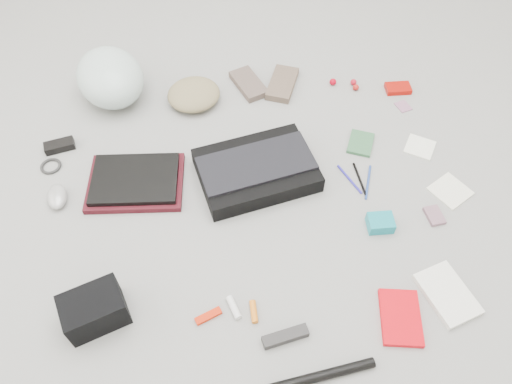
{
  "coord_description": "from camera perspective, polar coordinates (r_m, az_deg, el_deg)",
  "views": [
    {
      "loc": [
        -0.1,
        -1.04,
        1.46
      ],
      "look_at": [
        0.0,
        0.0,
        0.05
      ],
      "focal_mm": 35.0,
      "sensor_mm": 36.0,
      "label": 1
    }
  ],
  "objects": [
    {
      "name": "ground_plane",
      "position": [
        1.8,
        -0.0,
        -0.95
      ],
      "size": [
        4.0,
        4.0,
        0.0
      ],
      "primitive_type": "plane",
      "color": "gray"
    },
    {
      "name": "messenger_bag",
      "position": [
        1.84,
        0.04,
        2.5
      ],
      "size": [
        0.47,
        0.39,
        0.07
      ],
      "primitive_type": "cube",
      "rotation": [
        0.0,
        0.0,
        0.24
      ],
      "color": "black",
      "rests_on": "ground_plane"
    },
    {
      "name": "bag_flap",
      "position": [
        1.81,
        0.04,
        3.31
      ],
      "size": [
        0.45,
        0.28,
        0.01
      ],
      "primitive_type": "cube",
      "rotation": [
        0.0,
        0.0,
        0.24
      ],
      "color": "black",
      "rests_on": "messenger_bag"
    },
    {
      "name": "laptop_sleeve",
      "position": [
        1.88,
        -13.56,
        1.05
      ],
      "size": [
        0.36,
        0.28,
        0.02
      ],
      "primitive_type": "cube",
      "rotation": [
        0.0,
        0.0,
        -0.06
      ],
      "color": "#440E16",
      "rests_on": "ground_plane"
    },
    {
      "name": "laptop",
      "position": [
        1.87,
        -13.69,
        1.46
      ],
      "size": [
        0.32,
        0.24,
        0.02
      ],
      "primitive_type": "cube",
      "rotation": [
        0.0,
        0.0,
        -0.06
      ],
      "color": "black",
      "rests_on": "laptop_sleeve"
    },
    {
      "name": "bike_helmet",
      "position": [
        2.18,
        -16.33,
        12.46
      ],
      "size": [
        0.37,
        0.41,
        0.2
      ],
      "primitive_type": "ellipsoid",
      "rotation": [
        0.0,
        0.0,
        0.39
      ],
      "color": "silver",
      "rests_on": "ground_plane"
    },
    {
      "name": "beanie",
      "position": [
        2.13,
        -7.13,
        11.02
      ],
      "size": [
        0.27,
        0.26,
        0.08
      ],
      "primitive_type": "ellipsoid",
      "rotation": [
        0.0,
        0.0,
        0.3
      ],
      "color": "#867853",
      "rests_on": "ground_plane"
    },
    {
      "name": "mitten_left",
      "position": [
        2.2,
        -0.85,
        12.25
      ],
      "size": [
        0.16,
        0.22,
        0.03
      ],
      "primitive_type": "cube",
      "rotation": [
        0.0,
        0.0,
        0.4
      ],
      "color": "brown",
      "rests_on": "ground_plane"
    },
    {
      "name": "mitten_right",
      "position": [
        2.2,
        3.02,
        12.25
      ],
      "size": [
        0.17,
        0.23,
        0.03
      ],
      "primitive_type": "cube",
      "rotation": [
        0.0,
        0.0,
        -0.36
      ],
      "color": "brown",
      "rests_on": "ground_plane"
    },
    {
      "name": "power_brick",
      "position": [
        2.09,
        -21.54,
        4.94
      ],
      "size": [
        0.12,
        0.08,
        0.03
      ],
      "primitive_type": "cube",
      "rotation": [
        0.0,
        0.0,
        0.25
      ],
      "color": "black",
      "rests_on": "ground_plane"
    },
    {
      "name": "cable_coil",
      "position": [
        2.04,
        -22.4,
        2.75
      ],
      "size": [
        0.08,
        0.08,
        0.01
      ],
      "primitive_type": "torus",
      "rotation": [
        0.0,
        0.0,
        0.07
      ],
      "color": "black",
      "rests_on": "ground_plane"
    },
    {
      "name": "mouse",
      "position": [
        1.92,
        -21.78,
        -0.48
      ],
      "size": [
        0.09,
        0.12,
        0.04
      ],
      "primitive_type": "ellipsoid",
      "rotation": [
        0.0,
        0.0,
        0.16
      ],
      "color": "#9E9E9E",
      "rests_on": "ground_plane"
    },
    {
      "name": "camera_bag",
      "position": [
        1.6,
        -18.0,
        -12.69
      ],
      "size": [
        0.21,
        0.18,
        0.12
      ],
      "primitive_type": "cube",
      "rotation": [
        0.0,
        0.0,
        0.36
      ],
      "color": "black",
      "rests_on": "ground_plane"
    },
    {
      "name": "multitool",
      "position": [
        1.58,
        -5.47,
        -13.92
      ],
      "size": [
        0.09,
        0.06,
        0.01
      ],
      "primitive_type": "cube",
      "rotation": [
        0.0,
        0.0,
        0.41
      ],
      "color": "#BF1B00",
      "rests_on": "ground_plane"
    },
    {
      "name": "toiletry_tube_white",
      "position": [
        1.58,
        -2.57,
        -13.04
      ],
      "size": [
        0.05,
        0.08,
        0.02
      ],
      "primitive_type": "cylinder",
      "rotation": [
        1.57,
        0.0,
        0.34
      ],
      "color": "silver",
      "rests_on": "ground_plane"
    },
    {
      "name": "toiletry_tube_orange",
      "position": [
        1.58,
        -0.26,
        -13.51
      ],
      "size": [
        0.02,
        0.07,
        0.02
      ],
      "primitive_type": "cylinder",
      "rotation": [
        1.57,
        0.0,
        0.03
      ],
      "color": "orange",
      "rests_on": "ground_plane"
    },
    {
      "name": "u_lock",
      "position": [
        1.55,
        3.37,
        -16.16
      ],
      "size": [
        0.14,
        0.06,
        0.03
      ],
      "primitive_type": "cube",
      "rotation": [
        0.0,
        0.0,
        0.22
      ],
      "color": "black",
      "rests_on": "ground_plane"
    },
    {
      "name": "bike_pump",
      "position": [
        1.52,
        7.49,
        -20.11
      ],
      "size": [
        0.32,
        0.08,
        0.03
      ],
      "primitive_type": "cylinder",
      "rotation": [
        0.0,
        1.57,
        0.15
      ],
      "color": "black",
      "rests_on": "ground_plane"
    },
    {
      "name": "book_red",
      "position": [
        1.63,
        16.19,
        -13.61
      ],
      "size": [
        0.14,
        0.2,
        0.02
      ],
      "primitive_type": "cube",
      "rotation": [
        0.0,
        0.0,
        -0.15
      ],
      "color": "red",
      "rests_on": "ground_plane"
    },
    {
      "name": "book_white",
      "position": [
        1.71,
        21.02,
        -10.84
      ],
      "size": [
        0.19,
        0.23,
        0.02
      ],
      "primitive_type": "cube",
      "rotation": [
        0.0,
        0.0,
        0.33
      ],
      "color": "silver",
      "rests_on": "ground_plane"
    },
    {
      "name": "notepad",
      "position": [
        2.0,
        11.87,
        5.48
      ],
      "size": [
        0.13,
        0.15,
        0.01
      ],
      "primitive_type": "cube",
      "rotation": [
        0.0,
        0.0,
        -0.38
      ],
      "color": "#2F5C39",
      "rests_on": "ground_plane"
    },
    {
      "name": "pen_blue",
      "position": [
        1.88,
        10.64,
        1.45
      ],
      "size": [
        0.07,
        0.14,
        0.01
      ],
      "primitive_type": "cylinder",
      "rotation": [
        1.57,
        0.0,
        0.42
      ],
      "color": "#231C99",
      "rests_on": "ground_plane"
    },
    {
      "name": "pen_black",
      "position": [
        1.89,
        11.77,
        1.44
      ],
      "size": [
        0.02,
        0.15,
        0.01
      ],
      "primitive_type": "cylinder",
      "rotation": [
        1.57,
        0.0,
        0.09
      ],
      "color": "black",
      "rests_on": "ground_plane"
    },
    {
      "name": "pen_navy",
      "position": [
        1.89,
        12.69,
        1.1
      ],
      "size": [
        0.06,
        0.15,
        0.01
      ],
      "primitive_type": "cylinder",
      "rotation": [
        1.57,
        0.0,
        -0.33
      ],
      "color": "navy",
      "rests_on": "ground_plane"
    },
    {
      "name": "accordion_wallet",
      "position": [
        1.77,
        14.02,
        -3.45
      ],
      "size": [
        0.09,
        0.07,
        0.04
      ],
      "primitive_type": "cube",
      "rotation": [
        0.0,
        0.0,
        -0.01
      ],
      "color": "teal",
      "rests_on": "ground_plane"
    },
    {
      "name": "card_deck",
      "position": [
        1.86,
        19.71,
        -2.56
      ],
      "size": [
        0.06,
        0.08,
        0.01
      ],
      "primitive_type": "cube",
      "rotation": [
        0.0,
        0.0,
        0.14
      ],
      "color": "gray",
      "rests_on": "ground_plane"
    },
    {
      "name": "napkin_top",
      "position": [
        2.06,
        18.22,
        4.92
      ],
      "size": [
        0.14,
        0.14,
        0.01
      ],
      "primitive_type": "cube",
      "rotation": [
        0.0,
        0.0,
        1.03
      ],
      "color": "white",
      "rests_on": "ground_plane"
    },
    {
      "name": "napkin_bottom",
      "position": [
        1.95,
        21.31,
        0.11
      ],
      "size": [
        0.17,
        0.17,
        0.01
      ],
      "primitive_type": "cube",
      "rotation": [
        0.0,
        0.0,
        0.56
      ],
      "color": "silver",
      "rests_on": "ground_plane"
    },
    {
      "name": "lollipop_a",
      "position": [
        2.23,
        8.78,
        12.33
      ],
      "size": [
        0.03,
        0.03,
        0.03
      ],
      "primitive_type": "sphere",
      "rotation": [
        0.0,
        0.0,
        0.14
      ],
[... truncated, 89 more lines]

